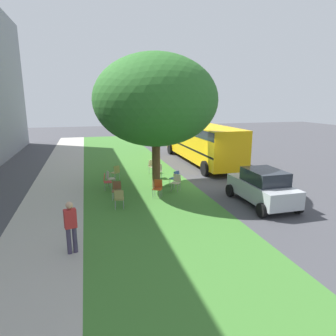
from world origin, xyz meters
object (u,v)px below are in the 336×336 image
chair_0 (175,177)px  chair_5 (110,178)px  chair_7 (117,189)px  chair_9 (158,187)px  street_tree (156,100)px  pedestrian_0 (71,225)px  parked_car (262,187)px  chair_8 (106,181)px  chair_4 (152,165)px  chair_1 (158,170)px  chair_3 (119,198)px  school_bus (201,139)px  chair_6 (176,181)px  chair_2 (116,172)px

chair_0 → chair_5: size_ratio=1.00×
chair_7 → chair_9: 1.99m
street_tree → pedestrian_0: size_ratio=4.16×
chair_9 → parked_car: parked_car is taller
chair_8 → chair_4: bearing=-46.4°
chair_4 → chair_8: (-2.97, 3.13, 0.00)m
parked_car → chair_1: bearing=31.2°
chair_3 → parked_car: parked_car is taller
chair_0 → pedestrian_0: bearing=139.7°
chair_0 → chair_3: same height
chair_1 → school_bus: 5.85m
chair_0 → chair_1: same height
chair_0 → pedestrian_0: (-6.17, 5.23, 0.41)m
chair_6 → chair_9: size_ratio=1.00×
street_tree → chair_8: 4.92m
chair_9 → pedestrian_0: size_ratio=0.52×
chair_3 → parked_car: bearing=-100.3°
chair_8 → chair_5: bearing=-20.6°
street_tree → chair_0: (-0.08, -1.06, -4.14)m
chair_3 → chair_4: (5.98, -2.79, 0.00)m
chair_3 → chair_6: size_ratio=1.00×
chair_0 → street_tree: bearing=85.7°
street_tree → chair_9: 4.46m
chair_2 → chair_7: bearing=175.0°
parked_car → chair_6: bearing=45.9°
chair_6 → chair_1: bearing=7.0°
chair_4 → school_bus: size_ratio=0.08×
chair_1 → chair_9: same height
chair_6 → school_bus: size_ratio=0.08×
chair_8 → chair_0: bearing=-94.7°
chair_5 → chair_6: 3.72m
chair_7 → chair_4: bearing=-30.8°
chair_0 → chair_3: bearing=128.6°
chair_5 → chair_8: (-0.59, 0.22, 0.00)m
chair_6 → chair_7: 3.22m
chair_4 → street_tree: bearing=171.7°
chair_1 → chair_4: (1.39, 0.08, 0.00)m
chair_5 → chair_9: (-2.46, -2.12, 0.00)m
chair_0 → chair_5: (0.90, 3.50, 0.00)m
chair_2 → chair_7: same height
chair_2 → chair_3: 4.91m
chair_9 → chair_6: bearing=-57.0°
chair_4 → chair_2: bearing=113.7°
chair_5 → chair_2: bearing=-19.3°
chair_8 → pedestrian_0: (-6.48, 1.51, 0.41)m
chair_5 → chair_8: same height
chair_1 → chair_2: same height
chair_4 → chair_7: size_ratio=1.00×
chair_3 → pedestrian_0: (-3.47, 1.85, 0.41)m
chair_3 → chair_8: (3.00, 0.34, 0.00)m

